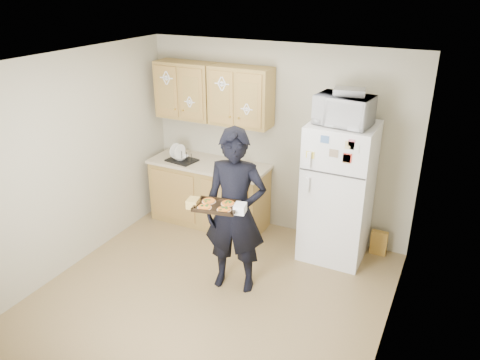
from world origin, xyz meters
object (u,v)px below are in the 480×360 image
at_px(refrigerator, 338,192).
at_px(baking_tray, 216,207).
at_px(microwave, 344,110).
at_px(dish_rack, 182,156).
at_px(person, 235,212).

distance_m(refrigerator, baking_tray, 1.68).
xyz_separation_m(baking_tray, microwave, (0.87, 1.36, 0.76)).
bearing_deg(dish_rack, baking_tray, -46.46).
relative_size(person, baking_tray, 4.28).
bearing_deg(person, baking_tray, -113.92).
height_order(microwave, dish_rack, microwave).
relative_size(person, microwave, 3.06).
bearing_deg(baking_tray, dish_rack, 121.58).
relative_size(baking_tray, microwave, 0.72).
bearing_deg(dish_rack, refrigerator, 1.31).
bearing_deg(microwave, refrigerator, 91.67).
relative_size(refrigerator, person, 0.93).
distance_m(baking_tray, microwave, 1.78).
relative_size(refrigerator, dish_rack, 4.43).
xyz_separation_m(person, dish_rack, (-1.36, 1.07, 0.06)).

